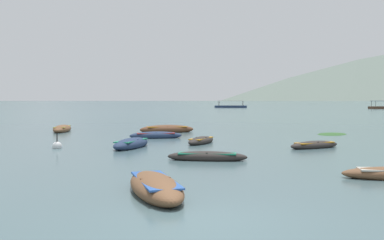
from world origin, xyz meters
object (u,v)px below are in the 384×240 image
object	(u,v)px
rowboat_8	(207,157)
ferry_1	(231,106)
rowboat_4	(131,144)
ferry_0	(383,107)
rowboat_3	(156,136)
rowboat_0	(201,141)
rowboat_7	(314,145)
mooring_buoy	(57,146)
rowboat_2	(155,187)
rowboat_1	(167,129)
rowboat_5	(62,129)

from	to	relation	value
rowboat_8	ferry_1	bearing A→B (deg)	89.67
rowboat_4	rowboat_8	bearing A→B (deg)	-44.80
rowboat_8	ferry_0	world-z (taller)	ferry_0
rowboat_3	rowboat_4	xyz separation A→B (m)	(-0.32, -5.67, 0.02)
rowboat_0	ferry_1	size ratio (longest dim) A/B	0.30
rowboat_8	rowboat_7	bearing A→B (deg)	43.01
rowboat_3	mooring_buoy	distance (m)	7.67
rowboat_2	rowboat_1	bearing A→B (deg)	98.09
mooring_buoy	rowboat_5	bearing A→B (deg)	111.53
rowboat_0	ferry_1	bearing A→B (deg)	89.26
rowboat_0	rowboat_2	distance (m)	13.65
rowboat_2	rowboat_8	bearing A→B (deg)	81.09
rowboat_4	ferry_0	world-z (taller)	ferry_0
rowboat_5	ferry_0	bearing A→B (deg)	58.08
rowboat_1	rowboat_0	bearing A→B (deg)	-67.82
rowboat_1	mooring_buoy	world-z (taller)	mooring_buoy
rowboat_2	rowboat_5	bearing A→B (deg)	118.41
rowboat_1	rowboat_2	world-z (taller)	rowboat_1
rowboat_2	mooring_buoy	bearing A→B (deg)	125.22
rowboat_3	rowboat_8	bearing A→B (deg)	-67.77
rowboat_3	rowboat_5	world-z (taller)	rowboat_5
rowboat_2	rowboat_8	distance (m)	6.76
rowboat_2	rowboat_4	distance (m)	11.59
ferry_1	rowboat_0	bearing A→B (deg)	-90.74
rowboat_0	rowboat_1	xyz separation A→B (m)	(-3.39, 8.32, 0.07)
rowboat_3	ferry_0	size ratio (longest dim) A/B	0.44
rowboat_4	ferry_0	xyz separation A→B (m)	(49.14, 103.54, 0.24)
rowboat_0	rowboat_8	xyz separation A→B (m)	(0.78, -6.97, -0.01)
rowboat_7	rowboat_8	size ratio (longest dim) A/B	0.93
rowboat_2	rowboat_8	world-z (taller)	rowboat_2
rowboat_0	mooring_buoy	bearing A→B (deg)	-156.60
rowboat_8	rowboat_4	bearing A→B (deg)	135.20
rowboat_7	mooring_buoy	distance (m)	14.00
rowboat_0	rowboat_8	world-z (taller)	rowboat_0
rowboat_4	rowboat_8	xyz separation A→B (m)	(4.44, -4.41, -0.05)
rowboat_1	rowboat_2	distance (m)	22.19
rowboat_3	rowboat_8	world-z (taller)	rowboat_3
rowboat_3	rowboat_4	distance (m)	5.68
ferry_1	mooring_buoy	distance (m)	118.20
rowboat_2	ferry_1	bearing A→B (deg)	89.22
rowboat_1	rowboat_8	size ratio (longest dim) A/B	1.32
rowboat_3	rowboat_0	bearing A→B (deg)	-42.88
rowboat_0	rowboat_7	distance (m)	6.58
rowboat_4	rowboat_8	world-z (taller)	rowboat_4
ferry_1	rowboat_8	bearing A→B (deg)	-90.33
rowboat_7	ferry_1	world-z (taller)	ferry_1
ferry_0	rowboat_8	bearing A→B (deg)	-112.49
rowboat_3	mooring_buoy	world-z (taller)	mooring_buoy
rowboat_1	ferry_1	bearing A→B (deg)	87.37
rowboat_0	rowboat_2	world-z (taller)	rowboat_2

